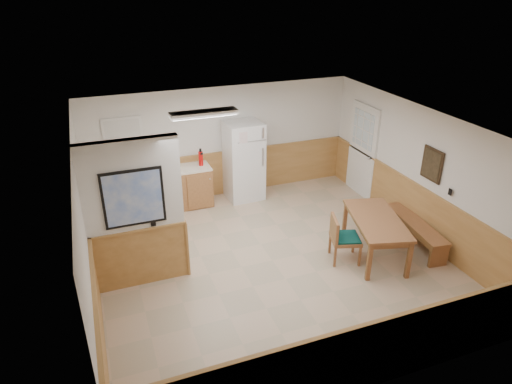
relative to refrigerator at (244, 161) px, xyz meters
name	(u,v)px	position (x,y,z in m)	size (l,w,h in m)	color
ground	(272,260)	(-0.39, -2.63, -0.89)	(6.00, 6.00, 0.00)	tan
ceiling	(275,127)	(-0.39, -2.63, 1.61)	(6.00, 6.00, 0.02)	white
back_wall	(222,142)	(-0.39, 0.37, 0.36)	(6.00, 0.02, 2.50)	white
right_wall	(420,173)	(2.61, -2.63, 0.36)	(0.02, 6.00, 2.50)	white
left_wall	(85,230)	(-3.39, -2.63, 0.36)	(0.02, 6.00, 2.50)	white
wainscot_back	(223,173)	(-0.39, 0.35, -0.39)	(6.00, 0.04, 1.00)	tan
wainscot_right	(413,209)	(2.59, -2.63, -0.39)	(0.04, 6.00, 1.00)	tan
wainscot_left	(94,272)	(-3.37, -2.63, -0.39)	(0.04, 6.00, 1.00)	tan
partition_wall	(136,217)	(-2.64, -2.43, 0.34)	(1.50, 0.20, 2.50)	white
kitchen_counter	(174,188)	(-1.60, 0.05, -0.43)	(2.20, 0.61, 1.00)	#AD743D
exterior_door	(362,150)	(2.58, -0.73, 0.16)	(0.07, 1.02, 2.15)	white
kitchen_window	(124,141)	(-2.49, 0.35, 0.66)	(0.80, 0.04, 1.00)	white
wall_painting	(432,165)	(2.58, -2.93, 0.66)	(0.04, 0.50, 0.60)	black
fluorescent_fixture	(204,113)	(-1.19, -1.33, 1.56)	(1.20, 0.30, 0.09)	white
refrigerator	(244,161)	(0.00, 0.00, 0.00)	(0.81, 0.73, 1.77)	white
dining_table	(376,223)	(1.41, -3.09, -0.23)	(1.19, 1.76, 0.75)	#A35D3B
dining_bench	(415,227)	(2.36, -3.02, -0.54)	(0.57, 1.71, 0.45)	#A35D3B
dining_chair	(341,236)	(0.75, -3.02, -0.39)	(0.80, 0.65, 0.85)	#A35D3B
fire_extinguisher	(201,158)	(-0.96, 0.06, 0.18)	(0.12, 0.12, 0.38)	red
soap_bottle	(127,170)	(-2.51, 0.09, 0.11)	(0.07, 0.07, 0.20)	#188425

